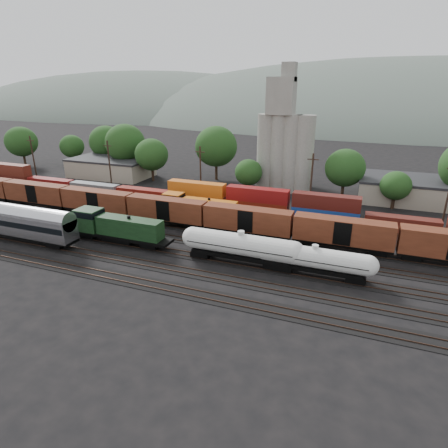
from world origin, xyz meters
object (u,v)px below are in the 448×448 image
(orange_locomotive, at_px, (195,207))
(grain_silo, at_px, (284,144))
(green_locomotive, at_px, (113,226))
(passenger_coach, at_px, (7,218))
(tank_car_a, at_px, (241,246))

(orange_locomotive, relative_size, grain_silo, 0.62)
(green_locomotive, height_order, orange_locomotive, green_locomotive)
(green_locomotive, distance_m, grain_silo, 45.92)
(orange_locomotive, bearing_deg, green_locomotive, -116.99)
(grain_silo, bearing_deg, orange_locomotive, -113.38)
(green_locomotive, bearing_deg, grain_silo, 65.28)
(passenger_coach, bearing_deg, green_locomotive, 16.14)
(passenger_coach, height_order, grain_silo, grain_silo)
(tank_car_a, bearing_deg, passenger_coach, -172.74)
(green_locomotive, distance_m, orange_locomotive, 16.84)
(tank_car_a, relative_size, orange_locomotive, 1.02)
(green_locomotive, height_order, tank_car_a, green_locomotive)
(orange_locomotive, xyz_separation_m, grain_silo, (11.24, 26.00, 8.71))
(green_locomotive, height_order, passenger_coach, passenger_coach)
(tank_car_a, distance_m, orange_locomotive, 20.73)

